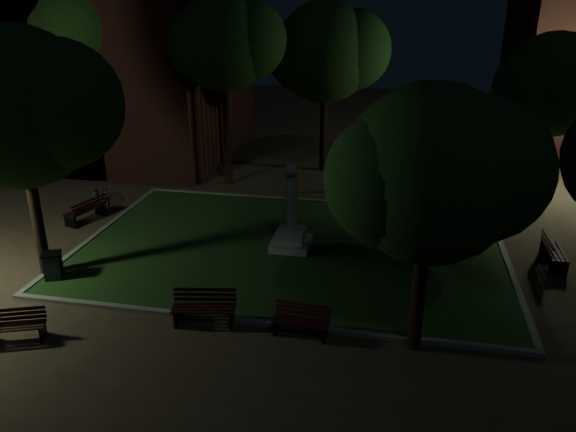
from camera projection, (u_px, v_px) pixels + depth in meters
name	position (u px, v px, depth m)	size (l,w,h in m)	color
ground	(280.00, 274.00, 18.75)	(80.00, 80.00, 0.00)	#503A2A
lawn	(291.00, 248.00, 20.56)	(15.00, 10.00, 0.08)	#244219
lawn_kerb	(291.00, 248.00, 20.55)	(15.40, 10.40, 0.12)	slate
monument	(291.00, 225.00, 20.22)	(1.40, 1.40, 3.20)	#A6A097
building_main	(54.00, 19.00, 31.45)	(20.00, 12.00, 15.00)	#4D2119
tree_west	(20.00, 108.00, 16.62)	(5.98, 4.88, 8.03)	black
tree_north_wl	(226.00, 43.00, 25.21)	(5.39, 4.40, 8.88)	black
tree_ne	(556.00, 85.00, 22.41)	(5.11, 4.17, 7.41)	black
tree_se	(435.00, 174.00, 13.10)	(5.30, 4.32, 6.98)	black
tree_nw	(92.00, 26.00, 27.16)	(6.38, 5.21, 9.84)	black
tree_far_north	(327.00, 52.00, 27.53)	(6.06, 4.94, 8.52)	black
lamppost_nw	(83.00, 115.00, 28.63)	(1.18, 0.28, 4.15)	black
bench_near_left	(204.00, 308.00, 15.86)	(1.87, 0.91, 0.98)	black
bench_near_right	(301.00, 321.00, 15.33)	(1.61, 0.67, 0.86)	black
bench_west_near	(16.00, 326.00, 15.11)	(1.64, 1.04, 0.85)	black
bench_left_side	(86.00, 211.00, 22.91)	(1.15, 1.93, 1.00)	black
bench_right_side	(552.00, 252.00, 19.30)	(0.65, 1.77, 0.97)	black
bench_far_side	(368.00, 182.00, 26.46)	(1.81, 0.79, 0.96)	black
trash_bin	(53.00, 266.00, 18.20)	(0.74, 0.74, 0.98)	black
bicycle	(101.00, 195.00, 24.87)	(0.54, 1.54, 0.81)	black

